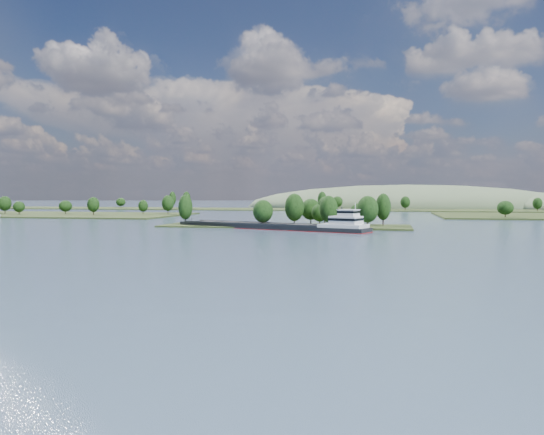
# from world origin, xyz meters

# --- Properties ---
(ground) EXTENTS (1800.00, 1800.00, 0.00)m
(ground) POSITION_xyz_m (0.00, 120.00, 0.00)
(ground) COLOR #334859
(ground) RESTS_ON ground
(tree_island) EXTENTS (100.00, 31.94, 14.16)m
(tree_island) POSITION_xyz_m (7.37, 178.90, 4.17)
(tree_island) COLOR #233015
(tree_island) RESTS_ON ground
(back_shoreline) EXTENTS (900.00, 60.00, 15.70)m
(back_shoreline) POSITION_xyz_m (7.14, 399.83, 0.67)
(back_shoreline) COLOR #233015
(back_shoreline) RESTS_ON ground
(hill_west) EXTENTS (320.00, 160.00, 44.00)m
(hill_west) POSITION_xyz_m (60.00, 500.00, 0.00)
(hill_west) COLOR #47593D
(hill_west) RESTS_ON ground
(cargo_barge) EXTENTS (79.12, 36.56, 10.92)m
(cargo_barge) POSITION_xyz_m (1.66, 163.47, 1.38)
(cargo_barge) COLOR black
(cargo_barge) RESTS_ON ground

